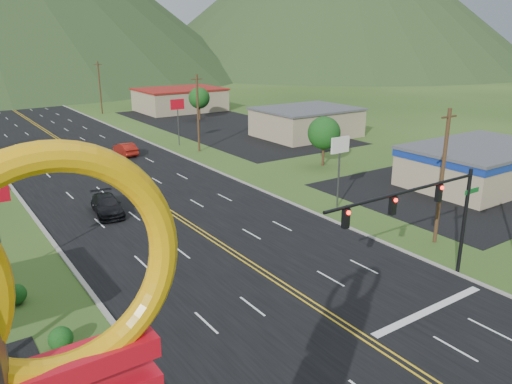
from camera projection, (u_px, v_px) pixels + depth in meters
traffic_signal at (427, 207)px, 28.81m from camera, size 13.10×0.43×7.00m
building_east_near at (480, 163)px, 51.08m from camera, size 15.40×10.40×4.10m
building_east_mid at (306, 122)px, 75.77m from camera, size 14.40×11.40×4.30m
building_east_far at (180, 100)px, 101.08m from camera, size 16.40×12.40×4.50m
pole_sign_east_a at (340, 152)px, 43.42m from camera, size 2.00×0.18×6.40m
pole_sign_east_b at (178, 109)px, 68.57m from camera, size 2.00×0.18×6.40m
tree_east_a at (324, 133)px, 58.06m from camera, size 3.84×3.84×5.82m
tree_east_b at (199, 98)px, 90.08m from camera, size 3.84×3.84×5.82m
utility_pole_a at (442, 176)px, 35.81m from camera, size 1.60×0.28×10.00m
utility_pole_b at (198, 113)px, 64.88m from camera, size 1.60×0.28×10.00m
utility_pole_c at (100, 87)px, 96.32m from camera, size 1.60×0.28×10.00m
utility_pole_d at (50, 74)px, 127.75m from camera, size 1.60×0.28×10.00m
car_dark_mid at (107, 206)px, 42.88m from camera, size 2.89×5.63×1.56m
car_red_far at (125, 149)px, 63.95m from camera, size 1.74×4.88×1.60m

